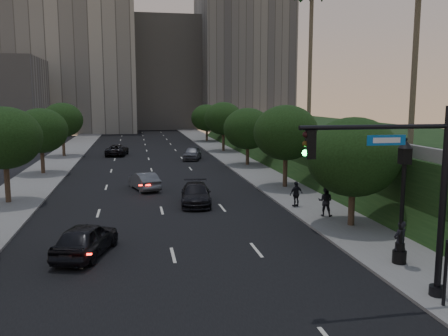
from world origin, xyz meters
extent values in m
plane|color=black|center=(0.00, 0.00, 0.00)|extent=(160.00, 160.00, 0.00)
cube|color=black|center=(0.00, 30.00, 0.01)|extent=(16.00, 140.00, 0.02)
cube|color=slate|center=(10.25, 30.00, 0.07)|extent=(4.50, 140.00, 0.15)
cube|color=slate|center=(-10.25, 30.00, 0.07)|extent=(4.50, 140.00, 0.15)
cube|color=black|center=(22.00, 28.00, 2.00)|extent=(18.00, 90.00, 4.00)
cube|color=slate|center=(13.50, 28.00, 4.35)|extent=(0.35, 90.00, 0.70)
cube|color=gray|center=(-14.00, 92.00, 16.00)|extent=(26.00, 20.00, 32.00)
cube|color=gray|center=(6.00, 102.00, 13.00)|extent=(22.00, 18.00, 26.00)
cube|color=slate|center=(24.00, 96.00, 18.00)|extent=(20.00, 22.00, 36.00)
cylinder|color=#38281C|center=(10.30, 8.00, 1.43)|extent=(0.36, 0.36, 2.86)
ellipsoid|color=black|center=(10.30, 8.00, 4.03)|extent=(5.20, 5.20, 4.42)
cylinder|color=#38281C|center=(10.30, 20.00, 1.61)|extent=(0.36, 0.36, 3.21)
ellipsoid|color=black|center=(10.30, 20.00, 4.53)|extent=(5.20, 5.20, 4.42)
cylinder|color=#38281C|center=(10.30, 33.00, 1.43)|extent=(0.36, 0.36, 2.86)
ellipsoid|color=black|center=(10.30, 33.00, 4.03)|extent=(5.20, 5.20, 4.42)
cylinder|color=#38281C|center=(10.30, 47.00, 1.61)|extent=(0.36, 0.36, 3.21)
ellipsoid|color=black|center=(10.30, 47.00, 4.53)|extent=(5.20, 5.20, 4.42)
cylinder|color=#38281C|center=(10.30, 62.00, 1.43)|extent=(0.36, 0.36, 2.86)
ellipsoid|color=black|center=(10.30, 62.00, 4.03)|extent=(5.20, 5.20, 4.42)
cylinder|color=#38281C|center=(-10.30, 18.00, 1.63)|extent=(0.36, 0.36, 3.26)
ellipsoid|color=black|center=(-10.30, 18.00, 4.59)|extent=(5.00, 5.00, 4.25)
cylinder|color=#38281C|center=(-10.30, 31.00, 1.50)|extent=(0.36, 0.36, 2.99)
ellipsoid|color=black|center=(-10.30, 31.00, 4.22)|extent=(5.00, 5.00, 4.25)
cylinder|color=#38281C|center=(-10.30, 45.00, 1.63)|extent=(0.36, 0.36, 3.26)
ellipsoid|color=black|center=(-10.30, 45.00, 4.59)|extent=(5.00, 5.00, 4.25)
cylinder|color=#4C4233|center=(17.50, 14.00, 10.00)|extent=(0.40, 0.40, 12.00)
cylinder|color=#4C4233|center=(16.00, 30.00, 11.25)|extent=(0.40, 0.40, 14.50)
cylinder|color=black|center=(9.04, -1.62, 3.50)|extent=(0.24, 0.24, 7.00)
cylinder|color=black|center=(9.04, -1.62, 0.25)|extent=(0.56, 0.56, 0.50)
cylinder|color=black|center=(6.34, -1.62, 6.30)|extent=(5.40, 0.16, 0.16)
cube|color=black|center=(4.04, -1.62, 5.75)|extent=(0.32, 0.22, 0.95)
sphere|color=black|center=(3.86, -1.62, 6.08)|extent=(0.20, 0.20, 0.20)
sphere|color=#3F2B0A|center=(3.86, -1.62, 5.78)|extent=(0.20, 0.20, 0.20)
sphere|color=#19F24C|center=(3.86, -1.62, 5.48)|extent=(0.20, 0.20, 0.20)
cube|color=#0E63B6|center=(6.74, -1.62, 5.85)|extent=(1.40, 0.05, 0.35)
cylinder|color=black|center=(9.57, 1.76, 0.35)|extent=(0.60, 0.60, 0.70)
cylinder|color=black|center=(9.57, 1.76, 0.85)|extent=(0.40, 0.40, 0.40)
cylinder|color=black|center=(9.57, 1.76, 2.80)|extent=(0.18, 0.18, 3.60)
cube|color=black|center=(9.57, 1.76, 4.85)|extent=(0.42, 0.42, 0.70)
cone|color=black|center=(9.57, 1.76, 5.35)|extent=(0.64, 0.64, 0.35)
sphere|color=black|center=(9.57, 1.76, 5.55)|extent=(0.14, 0.14, 0.14)
cylinder|color=black|center=(8.74, -2.43, 1.25)|extent=(0.12, 0.12, 2.50)
imported|color=black|center=(-3.96, 5.74, 0.79)|extent=(3.12, 4.97, 1.58)
imported|color=#525459|center=(-0.96, 21.49, 0.71)|extent=(2.62, 4.54, 1.42)
imported|color=black|center=(-3.83, 45.22, 0.71)|extent=(3.05, 5.36, 1.41)
imported|color=black|center=(2.43, 15.47, 0.72)|extent=(2.52, 5.12, 1.43)
imported|color=#54555C|center=(5.09, 39.33, 0.78)|extent=(2.98, 4.90, 1.56)
imported|color=black|center=(9.59, 1.83, 1.09)|extent=(0.78, 0.62, 1.87)
imported|color=black|center=(9.69, 10.25, 1.06)|extent=(1.11, 1.04, 1.83)
imported|color=black|center=(8.78, 12.95, 1.00)|extent=(1.07, 0.69, 1.69)
camera|label=1|loc=(-1.62, -16.26, 7.25)|focal=38.00mm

